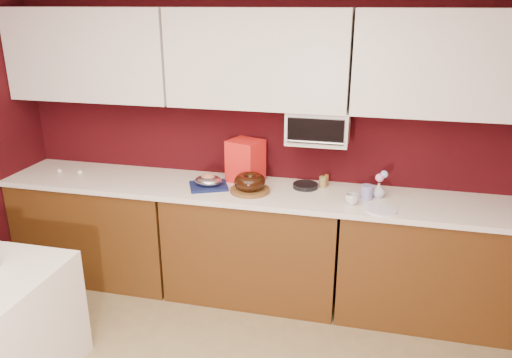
{
  "coord_description": "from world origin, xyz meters",
  "views": [
    {
      "loc": [
        0.84,
        -1.48,
        2.24
      ],
      "look_at": [
        0.04,
        1.84,
        1.02
      ],
      "focal_mm": 35.0,
      "sensor_mm": 36.0,
      "label": 1
    }
  ],
  "objects_px": {
    "bundt_cake": "(250,182)",
    "blue_jar": "(367,192)",
    "pandoro_box": "(246,161)",
    "flower_vase": "(379,189)",
    "foil_ham_nest": "(208,181)",
    "toaster_oven": "(318,126)",
    "coffee_mug": "(352,198)"
  },
  "relations": [
    {
      "from": "pandoro_box",
      "to": "blue_jar",
      "type": "bearing_deg",
      "value": 9.54
    },
    {
      "from": "pandoro_box",
      "to": "flower_vase",
      "type": "distance_m",
      "value": 1.03
    },
    {
      "from": "foil_ham_nest",
      "to": "blue_jar",
      "type": "height_order",
      "value": "blue_jar"
    },
    {
      "from": "bundt_cake",
      "to": "coffee_mug",
      "type": "bearing_deg",
      "value": -4.76
    },
    {
      "from": "foil_ham_nest",
      "to": "coffee_mug",
      "type": "height_order",
      "value": "foil_ham_nest"
    },
    {
      "from": "toaster_oven",
      "to": "coffee_mug",
      "type": "bearing_deg",
      "value": -45.12
    },
    {
      "from": "toaster_oven",
      "to": "pandoro_box",
      "type": "bearing_deg",
      "value": 179.47
    },
    {
      "from": "bundt_cake",
      "to": "pandoro_box",
      "type": "distance_m",
      "value": 0.26
    },
    {
      "from": "toaster_oven",
      "to": "flower_vase",
      "type": "distance_m",
      "value": 0.63
    },
    {
      "from": "coffee_mug",
      "to": "bundt_cake",
      "type": "bearing_deg",
      "value": 175.24
    },
    {
      "from": "coffee_mug",
      "to": "pandoro_box",
      "type": "bearing_deg",
      "value": 160.76
    },
    {
      "from": "pandoro_box",
      "to": "blue_jar",
      "type": "distance_m",
      "value": 0.96
    },
    {
      "from": "toaster_oven",
      "to": "coffee_mug",
      "type": "relative_size",
      "value": 5.05
    },
    {
      "from": "foil_ham_nest",
      "to": "flower_vase",
      "type": "distance_m",
      "value": 1.26
    },
    {
      "from": "bundt_cake",
      "to": "blue_jar",
      "type": "distance_m",
      "value": 0.85
    },
    {
      "from": "blue_jar",
      "to": "flower_vase",
      "type": "height_order",
      "value": "flower_vase"
    },
    {
      "from": "bundt_cake",
      "to": "pandoro_box",
      "type": "bearing_deg",
      "value": 111.94
    },
    {
      "from": "bundt_cake",
      "to": "blue_jar",
      "type": "xyz_separation_m",
      "value": [
        0.85,
        0.06,
        -0.03
      ]
    },
    {
      "from": "pandoro_box",
      "to": "coffee_mug",
      "type": "xyz_separation_m",
      "value": [
        0.84,
        -0.29,
        -0.12
      ]
    },
    {
      "from": "toaster_oven",
      "to": "pandoro_box",
      "type": "distance_m",
      "value": 0.64
    },
    {
      "from": "blue_jar",
      "to": "bundt_cake",
      "type": "bearing_deg",
      "value": -176.03
    },
    {
      "from": "coffee_mug",
      "to": "flower_vase",
      "type": "height_order",
      "value": "flower_vase"
    },
    {
      "from": "coffee_mug",
      "to": "toaster_oven",
      "type": "bearing_deg",
      "value": 134.88
    },
    {
      "from": "flower_vase",
      "to": "pandoro_box",
      "type": "bearing_deg",
      "value": 173.73
    },
    {
      "from": "toaster_oven",
      "to": "pandoro_box",
      "type": "xyz_separation_m",
      "value": [
        -0.56,
        0.01,
        -0.31
      ]
    },
    {
      "from": "foil_ham_nest",
      "to": "pandoro_box",
      "type": "bearing_deg",
      "value": 41.81
    },
    {
      "from": "foil_ham_nest",
      "to": "coffee_mug",
      "type": "distance_m",
      "value": 1.08
    },
    {
      "from": "blue_jar",
      "to": "flower_vase",
      "type": "relative_size",
      "value": 0.86
    },
    {
      "from": "foil_ham_nest",
      "to": "pandoro_box",
      "type": "xyz_separation_m",
      "value": [
        0.24,
        0.21,
        0.11
      ]
    },
    {
      "from": "coffee_mug",
      "to": "flower_vase",
      "type": "relative_size",
      "value": 0.74
    },
    {
      "from": "pandoro_box",
      "to": "flower_vase",
      "type": "bearing_deg",
      "value": 13.72
    },
    {
      "from": "toaster_oven",
      "to": "bundt_cake",
      "type": "xyz_separation_m",
      "value": [
        -0.46,
        -0.23,
        -0.4
      ]
    }
  ]
}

